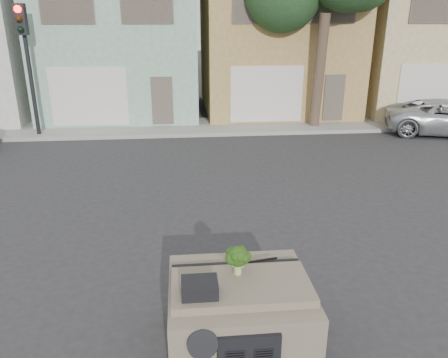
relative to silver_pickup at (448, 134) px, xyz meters
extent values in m
plane|color=#303033|center=(-10.25, -8.43, 0.00)|extent=(120.00, 120.00, 0.00)
cube|color=gray|center=(-10.25, 2.07, 0.07)|extent=(40.00, 3.00, 0.15)
cube|color=#8CB49B|center=(-13.75, 6.07, 3.77)|extent=(7.20, 8.20, 7.55)
cube|color=#A9874C|center=(-6.25, 6.07, 3.77)|extent=(7.20, 8.20, 7.55)
cube|color=#CBB57E|center=(1.25, 6.07, 3.77)|extent=(7.20, 8.20, 7.55)
imported|color=#B7BBBE|center=(0.00, 0.00, 0.00)|extent=(5.57, 3.84, 1.41)
cube|color=black|center=(-16.75, 1.07, 2.55)|extent=(0.40, 0.40, 5.10)
cube|color=#21411F|center=(-5.25, 1.37, 4.25)|extent=(4.40, 4.00, 8.50)
cube|color=#726654|center=(-10.25, -11.43, 0.56)|extent=(2.00, 1.80, 1.12)
cube|color=black|center=(-10.83, -11.78, 1.22)|extent=(0.48, 0.38, 0.20)
cube|color=black|center=(-9.97, -11.05, 1.13)|extent=(0.69, 0.15, 0.02)
cube|color=#1E3A0F|center=(-10.27, -11.34, 1.34)|extent=(0.50, 0.50, 0.44)
camera|label=1|loc=(-10.99, -16.66, 4.53)|focal=35.00mm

